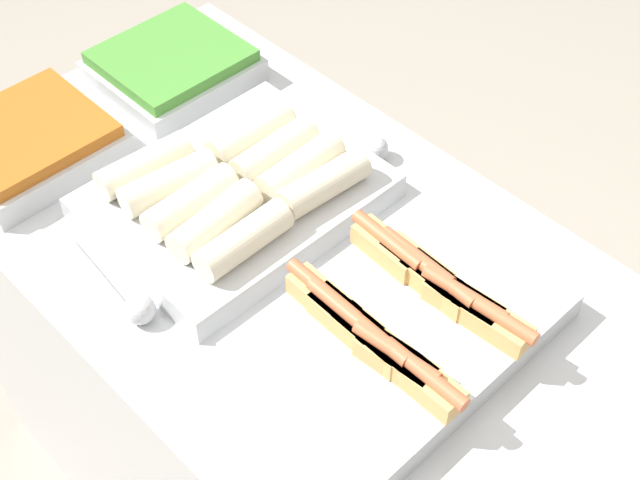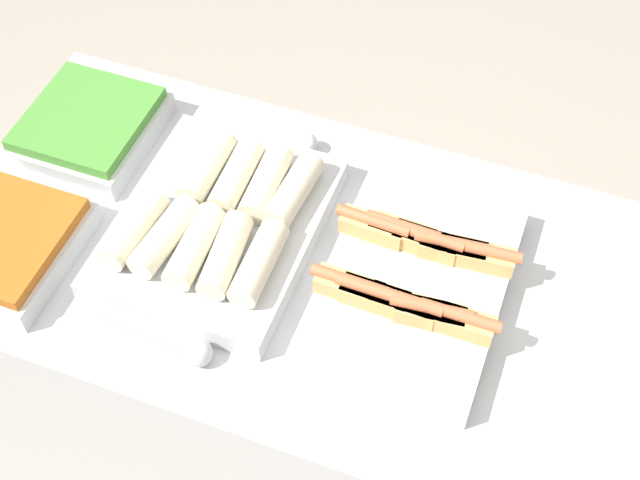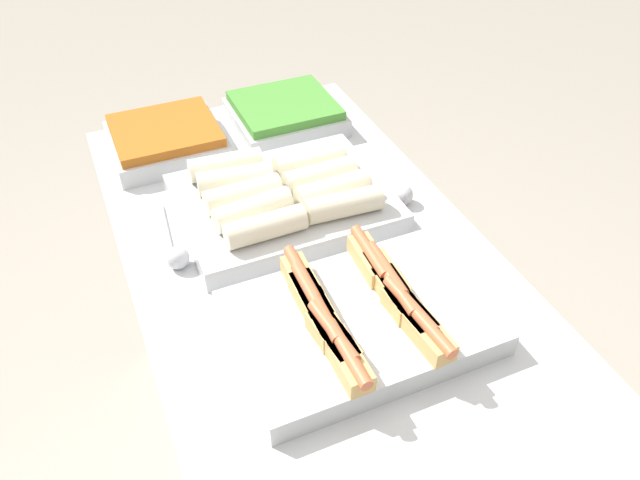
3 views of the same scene
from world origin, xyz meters
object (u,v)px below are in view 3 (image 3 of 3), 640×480
object	(u,v)px
tray_hotdogs	(360,318)
serving_spoon_far	(399,192)
tray_side_front	(166,139)
tray_side_back	(285,114)
tray_wraps	(283,198)
serving_spoon_near	(176,254)

from	to	relation	value
tray_hotdogs	serving_spoon_far	bearing A→B (deg)	141.03
tray_side_front	serving_spoon_far	distance (m)	0.61
tray_side_front	tray_side_back	xyz separation A→B (m)	(0.00, 0.32, 0.00)
tray_side_front	serving_spoon_far	world-z (taller)	tray_side_front
tray_wraps	serving_spoon_far	xyz separation A→B (m)	(0.06, 0.27, -0.02)
tray_side_front	tray_side_back	world-z (taller)	same
tray_wraps	tray_side_front	bearing A→B (deg)	-153.47
serving_spoon_near	serving_spoon_far	size ratio (longest dim) A/B	1.04
tray_wraps	serving_spoon_far	distance (m)	0.27
serving_spoon_near	tray_wraps	bearing A→B (deg)	103.28
tray_hotdogs	tray_side_back	size ratio (longest dim) A/B	1.66
tray_side_back	serving_spoon_far	world-z (taller)	tray_side_back
tray_wraps	tray_side_front	size ratio (longest dim) A/B	1.66
tray_wraps	tray_side_front	distance (m)	0.40
tray_side_back	serving_spoon_near	world-z (taller)	tray_side_back
serving_spoon_near	serving_spoon_far	distance (m)	0.53
tray_hotdogs	tray_side_back	xyz separation A→B (m)	(-0.75, 0.14, -0.00)
tray_side_front	tray_wraps	bearing A→B (deg)	26.53
tray_side_back	serving_spoon_far	distance (m)	0.44
tray_side_back	tray_wraps	bearing A→B (deg)	-21.65
tray_wraps	tray_side_back	size ratio (longest dim) A/B	1.66
tray_side_back	tray_hotdogs	bearing A→B (deg)	-10.69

